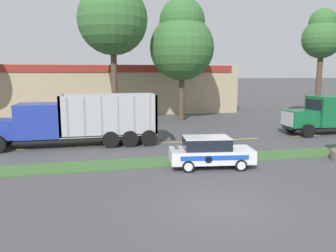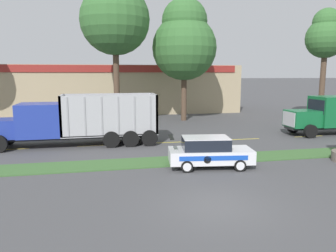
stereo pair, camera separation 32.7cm
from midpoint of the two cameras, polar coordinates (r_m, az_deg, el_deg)
name	(u,v)px [view 2 (the right image)]	position (r m, az deg, el deg)	size (l,w,h in m)	color
ground_plane	(217,206)	(12.56, 9.36, -13.62)	(600.00, 600.00, 0.00)	#474749
grass_verge	(177,161)	(18.30, 2.18, -6.08)	(120.00, 2.05, 0.06)	#3D6633
centre_line_2	(10,149)	(23.37, -25.51, -3.68)	(2.40, 0.14, 0.01)	yellow
centre_line_3	(95,146)	(22.68, -12.13, -3.35)	(2.40, 0.14, 0.01)	yellow
centre_line_4	(173,142)	(23.25, 1.31, -2.84)	(2.40, 0.14, 0.01)	yellow
centre_line_5	(244,139)	(25.01, 13.46, -2.24)	(2.40, 0.14, 0.01)	yellow
centre_line_6	(309,136)	(27.72, 23.62, -1.66)	(2.40, 0.14, 0.01)	yellow
dump_truck_mid	(63,123)	(22.87, -17.49, 0.48)	(11.05, 2.66, 3.43)	black
rally_car	(209,152)	(17.11, 7.69, -4.50)	(4.48, 2.27, 1.64)	white
traffic_cone	(195,154)	(18.85, 5.24, -4.92)	(0.48, 0.48, 0.54)	black
store_building_backdrop	(89,88)	(43.78, -13.37, 6.38)	(36.72, 12.10, 5.80)	tan
tree_behind_centre	(184,41)	(33.99, 3.15, 14.52)	(6.51, 6.51, 12.26)	brown
tree_behind_right	(326,36)	(38.95, 26.01, 13.98)	(4.07, 4.07, 11.49)	brown
tree_behind_far_right	(115,13)	(31.79, -8.94, 18.90)	(6.38, 6.38, 14.45)	brown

